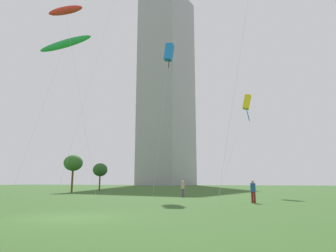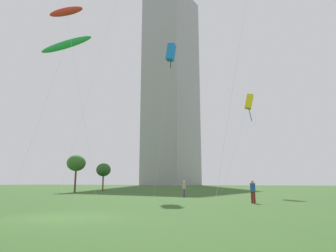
{
  "view_description": "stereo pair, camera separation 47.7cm",
  "coord_description": "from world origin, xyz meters",
  "px_view_note": "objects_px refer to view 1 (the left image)",
  "views": [
    {
      "loc": [
        8.4,
        -10.86,
        1.5
      ],
      "look_at": [
        0.08,
        12.41,
        6.23
      ],
      "focal_mm": 31.45,
      "sensor_mm": 36.0,
      "label": 1
    },
    {
      "loc": [
        8.85,
        -10.7,
        1.5
      ],
      "look_at": [
        0.08,
        12.41,
        6.23
      ],
      "focal_mm": 31.45,
      "sensor_mm": 36.0,
      "label": 2
    }
  ],
  "objects_px": {
    "person_standing_1": "(253,190)",
    "distant_highrise_0": "(167,87)",
    "person_standing_3": "(183,187)",
    "kite_flying_6": "(247,102)",
    "kite_flying_1": "(169,52)",
    "park_tree_0": "(73,163)",
    "kite_flying_4": "(65,44)",
    "park_tree_1": "(100,170)",
    "kite_flying_7": "(65,11)"
  },
  "relations": [
    {
      "from": "person_standing_1",
      "to": "distant_highrise_0",
      "type": "height_order",
      "value": "distant_highrise_0"
    },
    {
      "from": "person_standing_3",
      "to": "kite_flying_6",
      "type": "height_order",
      "value": "kite_flying_6"
    },
    {
      "from": "kite_flying_1",
      "to": "park_tree_0",
      "type": "height_order",
      "value": "kite_flying_1"
    },
    {
      "from": "kite_flying_4",
      "to": "distant_highrise_0",
      "type": "relative_size",
      "value": 0.15
    },
    {
      "from": "person_standing_3",
      "to": "park_tree_1",
      "type": "distance_m",
      "value": 24.68
    },
    {
      "from": "kite_flying_6",
      "to": "distant_highrise_0",
      "type": "distance_m",
      "value": 112.6
    },
    {
      "from": "kite_flying_7",
      "to": "park_tree_1",
      "type": "distance_m",
      "value": 30.79
    },
    {
      "from": "park_tree_0",
      "to": "distant_highrise_0",
      "type": "relative_size",
      "value": 0.06
    },
    {
      "from": "kite_flying_4",
      "to": "person_standing_3",
      "type": "bearing_deg",
      "value": 51.14
    },
    {
      "from": "kite_flying_4",
      "to": "distant_highrise_0",
      "type": "xyz_separation_m",
      "value": [
        -31.39,
        113.66,
        34.83
      ]
    },
    {
      "from": "kite_flying_6",
      "to": "kite_flying_7",
      "type": "xyz_separation_m",
      "value": [
        -14.31,
        -18.18,
        5.29
      ]
    },
    {
      "from": "kite_flying_4",
      "to": "park_tree_0",
      "type": "height_order",
      "value": "kite_flying_4"
    },
    {
      "from": "person_standing_3",
      "to": "park_tree_0",
      "type": "height_order",
      "value": "park_tree_0"
    },
    {
      "from": "person_standing_1",
      "to": "park_tree_1",
      "type": "relative_size",
      "value": 0.35
    },
    {
      "from": "park_tree_0",
      "to": "park_tree_1",
      "type": "bearing_deg",
      "value": 96.07
    },
    {
      "from": "park_tree_1",
      "to": "distant_highrise_0",
      "type": "height_order",
      "value": "distant_highrise_0"
    },
    {
      "from": "kite_flying_7",
      "to": "kite_flying_4",
      "type": "bearing_deg",
      "value": 104.47
    },
    {
      "from": "park_tree_1",
      "to": "distant_highrise_0",
      "type": "bearing_deg",
      "value": 102.57
    },
    {
      "from": "kite_flying_7",
      "to": "kite_flying_6",
      "type": "bearing_deg",
      "value": 51.78
    },
    {
      "from": "kite_flying_6",
      "to": "distant_highrise_0",
      "type": "relative_size",
      "value": 0.13
    },
    {
      "from": "distant_highrise_0",
      "to": "park_tree_0",
      "type": "bearing_deg",
      "value": -66.37
    },
    {
      "from": "kite_flying_6",
      "to": "kite_flying_7",
      "type": "distance_m",
      "value": 23.73
    },
    {
      "from": "person_standing_3",
      "to": "kite_flying_7",
      "type": "height_order",
      "value": "kite_flying_7"
    },
    {
      "from": "kite_flying_1",
      "to": "park_tree_0",
      "type": "relative_size",
      "value": 3.76
    },
    {
      "from": "park_tree_1",
      "to": "park_tree_0",
      "type": "bearing_deg",
      "value": -83.93
    },
    {
      "from": "person_standing_1",
      "to": "park_tree_1",
      "type": "bearing_deg",
      "value": 132.01
    },
    {
      "from": "kite_flying_4",
      "to": "park_tree_1",
      "type": "height_order",
      "value": "kite_flying_4"
    },
    {
      "from": "park_tree_0",
      "to": "distant_highrise_0",
      "type": "distance_m",
      "value": 109.29
    },
    {
      "from": "kite_flying_7",
      "to": "distant_highrise_0",
      "type": "relative_size",
      "value": 0.18
    },
    {
      "from": "person_standing_3",
      "to": "park_tree_1",
      "type": "height_order",
      "value": "park_tree_1"
    },
    {
      "from": "kite_flying_6",
      "to": "person_standing_1",
      "type": "bearing_deg",
      "value": -85.43
    },
    {
      "from": "kite_flying_1",
      "to": "kite_flying_4",
      "type": "distance_m",
      "value": 17.21
    },
    {
      "from": "park_tree_0",
      "to": "park_tree_1",
      "type": "xyz_separation_m",
      "value": [
        -0.93,
        8.72,
        -0.64
      ]
    },
    {
      "from": "person_standing_3",
      "to": "park_tree_0",
      "type": "xyz_separation_m",
      "value": [
        -18.65,
        6.06,
        3.28
      ]
    },
    {
      "from": "kite_flying_7",
      "to": "kite_flying_1",
      "type": "bearing_deg",
      "value": 75.02
    },
    {
      "from": "kite_flying_7",
      "to": "distant_highrise_0",
      "type": "distance_m",
      "value": 122.58
    },
    {
      "from": "person_standing_3",
      "to": "park_tree_1",
      "type": "bearing_deg",
      "value": -149.7
    },
    {
      "from": "kite_flying_7",
      "to": "park_tree_1",
      "type": "height_order",
      "value": "kite_flying_7"
    },
    {
      "from": "person_standing_3",
      "to": "park_tree_0",
      "type": "distance_m",
      "value": 19.89
    },
    {
      "from": "person_standing_3",
      "to": "park_tree_0",
      "type": "relative_size",
      "value": 0.31
    },
    {
      "from": "kite_flying_1",
      "to": "park_tree_1",
      "type": "bearing_deg",
      "value": 150.65
    },
    {
      "from": "kite_flying_1",
      "to": "kite_flying_4",
      "type": "xyz_separation_m",
      "value": [
        -4.45,
        -15.74,
        -5.34
      ]
    },
    {
      "from": "kite_flying_6",
      "to": "park_tree_1",
      "type": "xyz_separation_m",
      "value": [
        -25.98,
        7.01,
        -8.03
      ]
    },
    {
      "from": "kite_flying_7",
      "to": "park_tree_0",
      "type": "bearing_deg",
      "value": 123.12
    },
    {
      "from": "kite_flying_4",
      "to": "park_tree_1",
      "type": "relative_size",
      "value": 3.11
    },
    {
      "from": "person_standing_3",
      "to": "kite_flying_6",
      "type": "xyz_separation_m",
      "value": [
        6.4,
        7.77,
        10.67
      ]
    },
    {
      "from": "park_tree_0",
      "to": "park_tree_1",
      "type": "relative_size",
      "value": 1.14
    },
    {
      "from": "kite_flying_4",
      "to": "kite_flying_6",
      "type": "bearing_deg",
      "value": 50.86
    },
    {
      "from": "person_standing_3",
      "to": "park_tree_1",
      "type": "xyz_separation_m",
      "value": [
        -19.58,
        14.78,
        2.64
      ]
    },
    {
      "from": "kite_flying_6",
      "to": "park_tree_0",
      "type": "xyz_separation_m",
      "value": [
        -25.06,
        -1.71,
        -7.39
      ]
    }
  ]
}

